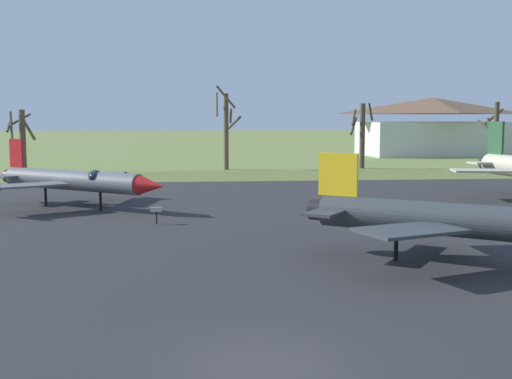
{
  "coord_description": "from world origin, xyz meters",
  "views": [
    {
      "loc": [
        -1.53,
        -14.14,
        5.83
      ],
      "look_at": [
        1.44,
        15.68,
        2.45
      ],
      "focal_mm": 44.18,
      "sensor_mm": 36.0,
      "label": 1
    }
  ],
  "objects_px": {
    "jet_fighter_rear_center": "(464,220)",
    "visitor_building": "(433,127)",
    "jet_fighter_front_left": "(76,180)",
    "info_placard_front_left": "(156,213)"
  },
  "relations": [
    {
      "from": "jet_fighter_front_left",
      "to": "visitor_building",
      "type": "relative_size",
      "value": 0.52
    },
    {
      "from": "visitor_building",
      "to": "jet_fighter_front_left",
      "type": "bearing_deg",
      "value": -129.01
    },
    {
      "from": "jet_fighter_rear_center",
      "to": "visitor_building",
      "type": "bearing_deg",
      "value": 69.62
    },
    {
      "from": "jet_fighter_rear_center",
      "to": "visitor_building",
      "type": "distance_m",
      "value": 79.5
    },
    {
      "from": "visitor_building",
      "to": "jet_fighter_rear_center",
      "type": "bearing_deg",
      "value": -110.38
    },
    {
      "from": "jet_fighter_front_left",
      "to": "jet_fighter_rear_center",
      "type": "height_order",
      "value": "jet_fighter_front_left"
    },
    {
      "from": "jet_fighter_front_left",
      "to": "visitor_building",
      "type": "distance_m",
      "value": 72.57
    },
    {
      "from": "info_placard_front_left",
      "to": "jet_fighter_front_left",
      "type": "bearing_deg",
      "value": 129.62
    },
    {
      "from": "jet_fighter_front_left",
      "to": "info_placard_front_left",
      "type": "bearing_deg",
      "value": -50.38
    },
    {
      "from": "jet_fighter_front_left",
      "to": "info_placard_front_left",
      "type": "relative_size",
      "value": 11.97
    }
  ]
}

